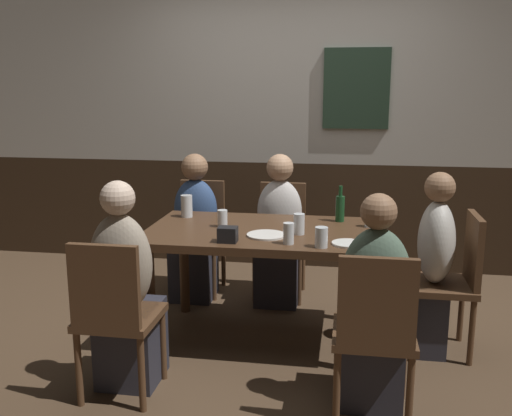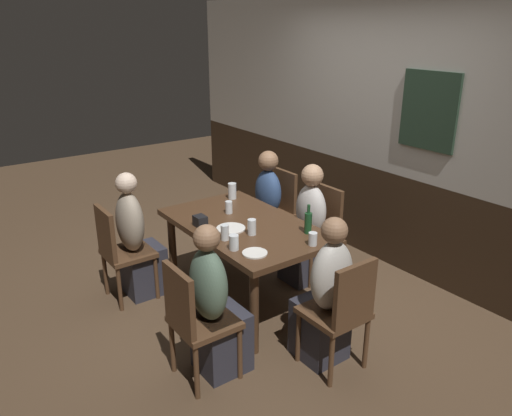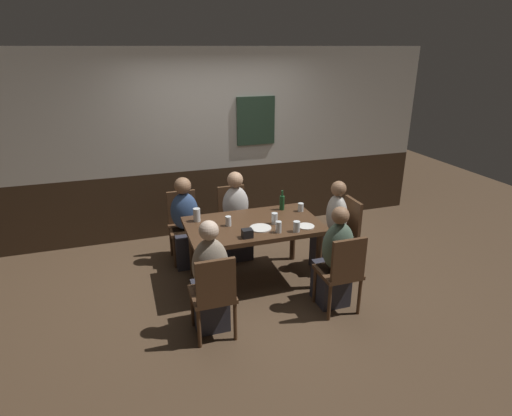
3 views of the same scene
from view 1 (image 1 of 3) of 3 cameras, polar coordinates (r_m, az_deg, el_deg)
The scene contains 23 objects.
ground_plane at distance 3.90m, azimuth 0.88°, elevation -12.75°, with size 12.00×12.00×0.00m, color #4C3826.
wall_back at distance 5.18m, azimuth 3.67°, elevation 8.37°, with size 6.40×0.13×2.60m.
dining_table at distance 3.67m, azimuth 0.92°, elevation -3.46°, with size 1.50×0.90×0.74m.
chair_head_east at distance 3.74m, azimuth 18.97°, elevation -6.36°, with size 0.40×0.40×0.88m.
chair_right_near at distance 2.87m, azimuth 11.66°, elevation -11.55°, with size 0.40×0.40×0.88m.
chair_left_near at distance 3.10m, azimuth -13.84°, elevation -9.86°, with size 0.40×0.40×0.88m.
chair_mid_far at distance 4.54m, azimuth 2.50°, elevation -2.47°, with size 0.40×0.40×0.88m.
chair_left_far at distance 4.66m, azimuth -5.58°, elevation -2.13°, with size 0.40×0.40×0.88m.
person_head_east at distance 3.72m, azimuth 16.46°, elevation -6.63°, with size 0.37×0.34×1.13m.
person_right_near at distance 3.03m, azimuth 11.53°, elevation -10.72°, with size 0.34×0.37×1.13m.
person_left_near at distance 3.24m, azimuth -12.71°, elevation -9.01°, with size 0.34×0.37×1.16m.
person_mid_far at distance 4.39m, azimuth 2.25°, elevation -3.20°, with size 0.34×0.37×1.13m.
person_left_far at distance 4.51m, azimuth -6.10°, elevation -2.88°, with size 0.34×0.37×1.12m.
tumbler_water at distance 3.71m, azimuth -3.34°, elevation -1.15°, with size 0.06×0.06×0.11m.
pint_glass_stout at distance 3.31m, azimuth 3.24°, elevation -2.68°, with size 0.06×0.06×0.12m.
highball_clear at distance 3.53m, azimuth 4.28°, elevation -1.71°, with size 0.07×0.07×0.13m.
beer_glass_tall at distance 4.01m, azimuth -6.87°, elevation 0.03°, with size 0.08×0.08×0.15m.
tumbler_short at distance 3.78m, azimuth 11.20°, elevation -1.19°, with size 0.07×0.07×0.10m.
beer_glass_half at distance 3.26m, azimuth 6.48°, elevation -2.98°, with size 0.07×0.07×0.12m.
beer_bottle_green at distance 3.88m, azimuth 8.32°, elevation 0.03°, with size 0.06×0.06×0.24m.
plate_white_large at distance 3.49m, azimuth 1.03°, elevation -2.70°, with size 0.24×0.24×0.01m, color white.
plate_white_small at distance 3.35m, azimuth 9.10°, elevation -3.49°, with size 0.19×0.19×0.01m, color white.
condiment_caddy at distance 3.35m, azimuth -2.82°, elevation -2.64°, with size 0.11×0.09×0.09m, color black.
Camera 1 is at (0.51, -3.50, 1.64)m, focal length 40.42 mm.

